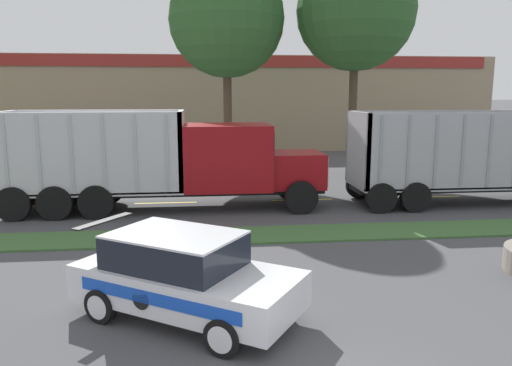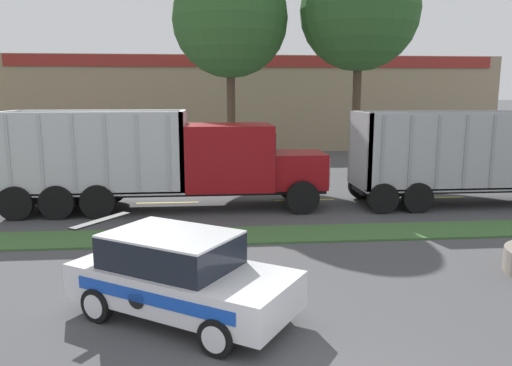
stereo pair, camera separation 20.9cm
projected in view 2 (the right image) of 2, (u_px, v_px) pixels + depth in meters
The scene contains 9 objects.
grass_verge at pixel (257, 235), 14.88m from camera, with size 120.00×1.76×0.06m, color #3D6633.
centre_line_3 at pixel (24, 205), 18.90m from camera, with size 2.40×0.14×0.01m, color yellow.
centre_line_4 at pixel (168, 203), 19.39m from camera, with size 2.40×0.14×0.01m, color yellow.
centre_line_5 at pixel (305, 200), 19.88m from camera, with size 2.40×0.14×0.01m, color yellow.
centre_line_6 at pixel (435, 197), 20.37m from camera, with size 2.40×0.14×0.01m, color yellow.
dump_truck_lead at pixel (194, 164), 18.18m from camera, with size 11.36×2.78×3.59m.
rally_car at pixel (180, 274), 9.37m from camera, with size 4.58×3.92×1.66m.
store_building_backdrop at pixel (250, 102), 41.43m from camera, with size 36.16×12.10×6.86m.
tree_behind_centre at pixel (230, 7), 24.63m from camera, with size 5.76×5.76×12.14m.
Camera 2 is at (-1.35, -5.13, 4.20)m, focal length 35.00 mm.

